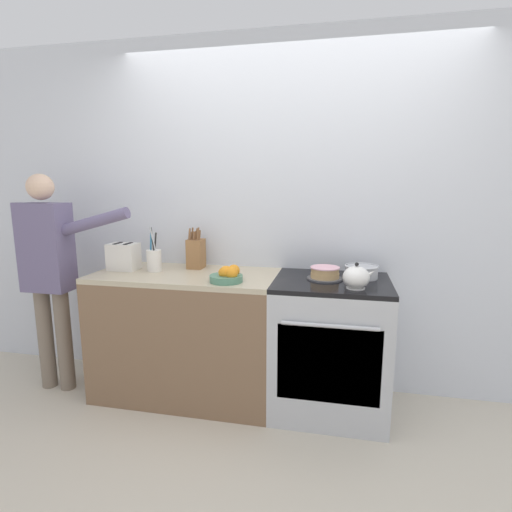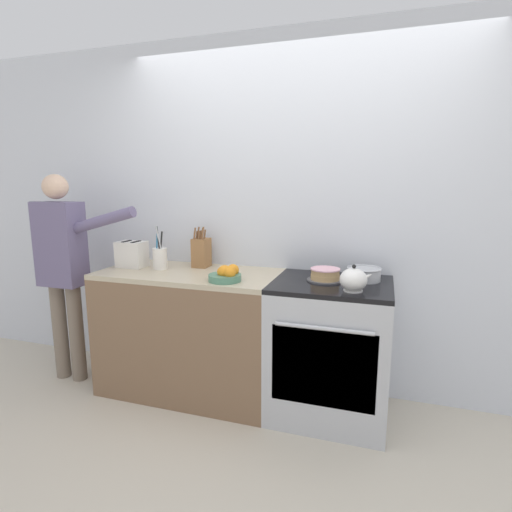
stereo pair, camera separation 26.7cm
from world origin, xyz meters
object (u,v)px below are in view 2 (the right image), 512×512
(utensil_crock, at_px, (160,258))
(knife_block, at_px, (201,252))
(stove_range, at_px, (330,349))
(layer_cake, at_px, (325,275))
(fruit_bowl, at_px, (226,274))
(toaster, at_px, (132,254))
(mixing_bowl, at_px, (364,274))
(tea_kettle, at_px, (354,280))
(person_baker, at_px, (63,261))

(utensil_crock, bearing_deg, knife_block, 33.30)
(stove_range, distance_m, layer_cake, 0.50)
(knife_block, distance_m, fruit_bowl, 0.51)
(layer_cake, xyz_separation_m, fruit_bowl, (-0.62, -0.21, 0.01))
(knife_block, bearing_deg, stove_range, -10.47)
(toaster, bearing_deg, utensil_crock, -0.66)
(mixing_bowl, xyz_separation_m, fruit_bowl, (-0.86, -0.29, 0.00))
(fruit_bowl, height_order, toaster, toaster)
(utensil_crock, bearing_deg, tea_kettle, -7.66)
(tea_kettle, relative_size, utensil_crock, 0.61)
(utensil_crock, height_order, toaster, utensil_crock)
(stove_range, xyz_separation_m, utensil_crock, (-1.27, 0.02, 0.54))
(stove_range, bearing_deg, tea_kettle, -49.65)
(mixing_bowl, bearing_deg, person_baker, -173.63)
(utensil_crock, distance_m, person_baker, 0.77)
(stove_range, distance_m, utensil_crock, 1.38)
(layer_cake, distance_m, mixing_bowl, 0.26)
(stove_range, relative_size, person_baker, 0.57)
(toaster, bearing_deg, stove_range, -0.78)
(toaster, bearing_deg, layer_cake, 0.37)
(mixing_bowl, distance_m, knife_block, 1.21)
(fruit_bowl, bearing_deg, knife_block, 133.75)
(layer_cake, distance_m, knife_block, 0.98)
(utensil_crock, xyz_separation_m, person_baker, (-0.76, -0.15, -0.04))
(stove_range, distance_m, mixing_bowl, 0.55)
(layer_cake, xyz_separation_m, person_baker, (-1.98, -0.16, 0.01))
(person_baker, bearing_deg, stove_range, 16.63)
(stove_range, distance_m, fruit_bowl, 0.85)
(person_baker, bearing_deg, fruit_bowl, 11.01)
(utensil_crock, relative_size, toaster, 1.46)
(tea_kettle, xyz_separation_m, toaster, (-1.66, 0.19, 0.03))
(knife_block, bearing_deg, person_baker, -162.54)
(mixing_bowl, xyz_separation_m, toaster, (-1.71, -0.10, 0.05))
(stove_range, xyz_separation_m, fruit_bowl, (-0.66, -0.18, 0.50))
(fruit_bowl, distance_m, person_baker, 1.36)
(tea_kettle, relative_size, fruit_bowl, 0.92)
(fruit_bowl, bearing_deg, mixing_bowl, 18.87)
(mixing_bowl, bearing_deg, utensil_crock, -176.17)
(mixing_bowl, relative_size, toaster, 1.01)
(tea_kettle, height_order, person_baker, person_baker)
(stove_range, xyz_separation_m, person_baker, (-2.03, -0.13, 0.50))
(stove_range, relative_size, toaster, 4.09)
(tea_kettle, distance_m, person_baker, 2.18)
(utensil_crock, relative_size, fruit_bowl, 1.52)
(mixing_bowl, distance_m, fruit_bowl, 0.90)
(stove_range, xyz_separation_m, toaster, (-1.51, 0.02, 0.56))
(stove_range, distance_m, toaster, 1.61)
(knife_block, bearing_deg, toaster, -161.61)
(layer_cake, bearing_deg, stove_range, -31.58)
(mixing_bowl, bearing_deg, layer_cake, -160.45)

